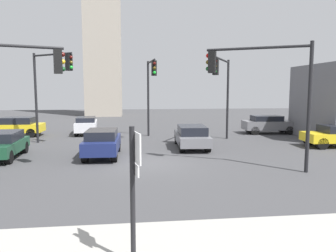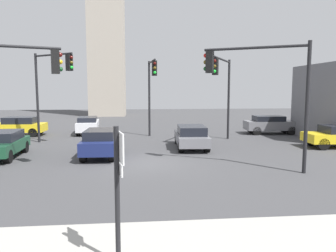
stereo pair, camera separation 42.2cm
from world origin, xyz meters
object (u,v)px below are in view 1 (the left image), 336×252
object	(u,v)px
car_0	(102,142)
car_5	(16,126)
direction_sign	(134,179)
traffic_light_2	(51,79)
car_2	(268,124)
traffic_light_1	(151,82)
car_3	(192,136)
traffic_light_3	(260,78)
car_4	(3,144)
car_6	(86,125)
traffic_light_4	(223,81)
traffic_light_0	(25,81)

from	to	relation	value
car_0	car_5	distance (m)	11.05
direction_sign	traffic_light_2	world-z (taller)	traffic_light_2
car_5	car_2	bearing A→B (deg)	179.09
traffic_light_1	car_0	xyz separation A→B (m)	(-2.98, -6.08, -3.29)
direction_sign	car_3	bearing A→B (deg)	61.12
traffic_light_3	car_2	distance (m)	12.75
direction_sign	car_4	xyz separation A→B (m)	(-6.65, 11.29, -1.12)
car_6	car_5	bearing A→B (deg)	93.80
traffic_light_4	car_6	xyz separation A→B (m)	(-9.57, 5.49, -3.37)
car_6	car_0	bearing A→B (deg)	-171.49
traffic_light_1	traffic_light_3	size ratio (longest dim) A/B	1.02
traffic_light_4	car_4	xyz separation A→B (m)	(-12.63, -3.42, -3.38)
traffic_light_0	traffic_light_1	size ratio (longest dim) A/B	0.99
direction_sign	car_6	world-z (taller)	direction_sign
car_2	traffic_light_3	bearing A→B (deg)	-113.01
traffic_light_2	car_5	xyz separation A→B (m)	(-3.66, 4.12, -3.47)
traffic_light_0	direction_sign	bearing A→B (deg)	-79.37
car_0	traffic_light_2	bearing A→B (deg)	40.88
traffic_light_3	car_5	size ratio (longest dim) A/B	1.37
traffic_light_4	car_4	size ratio (longest dim) A/B	1.40
traffic_light_1	traffic_light_4	bearing A→B (deg)	56.89
traffic_light_4	car_6	world-z (taller)	traffic_light_4
traffic_light_4	car_6	size ratio (longest dim) A/B	1.41
car_3	car_5	distance (m)	13.93
traffic_light_3	car_6	bearing A→B (deg)	-26.15
traffic_light_2	car_6	world-z (taller)	traffic_light_2
traffic_light_0	car_3	world-z (taller)	traffic_light_0
traffic_light_2	traffic_light_4	bearing A→B (deg)	32.84
direction_sign	traffic_light_0	world-z (taller)	traffic_light_0
traffic_light_2	car_3	world-z (taller)	traffic_light_2
direction_sign	traffic_light_1	world-z (taller)	traffic_light_1
direction_sign	car_4	world-z (taller)	direction_sign
car_2	car_4	distance (m)	19.23
car_3	traffic_light_2	bearing A→B (deg)	78.48
traffic_light_4	car_5	bearing A→B (deg)	-80.57
traffic_light_2	traffic_light_4	distance (m)	11.08
car_4	car_5	bearing A→B (deg)	-168.10
traffic_light_2	car_2	bearing A→B (deg)	48.22
car_2	car_6	size ratio (longest dim) A/B	1.04
traffic_light_1	traffic_light_3	world-z (taller)	traffic_light_1
traffic_light_3	car_3	world-z (taller)	traffic_light_3
direction_sign	traffic_light_0	xyz separation A→B (m)	(-4.26, 7.61, 2.05)
traffic_light_4	car_5	distance (m)	15.83
traffic_light_0	traffic_light_4	xyz separation A→B (m)	(10.25, 7.11, 0.21)
traffic_light_3	car_3	distance (m)	6.64
traffic_light_2	car_4	distance (m)	5.61
car_0	car_2	world-z (taller)	car_0
traffic_light_0	traffic_light_3	size ratio (longest dim) A/B	1.01
car_2	traffic_light_1	bearing A→B (deg)	-167.47
traffic_light_1	car_0	size ratio (longest dim) A/B	1.42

